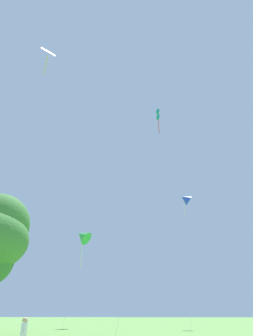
{
  "coord_description": "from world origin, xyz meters",
  "views": [
    {
      "loc": [
        -0.72,
        -2.75,
        1.46
      ],
      "look_at": [
        -5.14,
        29.59,
        14.83
      ],
      "focal_mm": 38.23,
      "sensor_mm": 36.0,
      "label": 1
    }
  ],
  "objects_px": {
    "kite_blue_delta": "(185,199)",
    "kite_pink_low": "(45,61)",
    "kite_teal_box": "(157,117)",
    "kite_green_small": "(83,236)",
    "person_child_small": "(23,334)"
  },
  "relations": [
    {
      "from": "person_child_small",
      "to": "kite_green_small",
      "type": "bearing_deg",
      "value": 101.53
    },
    {
      "from": "kite_blue_delta",
      "to": "person_child_small",
      "type": "height_order",
      "value": "kite_blue_delta"
    },
    {
      "from": "kite_pink_low",
      "to": "kite_teal_box",
      "type": "bearing_deg",
      "value": 1.32
    },
    {
      "from": "kite_teal_box",
      "to": "kite_green_small",
      "type": "distance_m",
      "value": 19.57
    },
    {
      "from": "kite_teal_box",
      "to": "person_child_small",
      "type": "xyz_separation_m",
      "value": [
        -4.19,
        -17.59,
        -18.38
      ]
    },
    {
      "from": "kite_blue_delta",
      "to": "kite_pink_low",
      "type": "bearing_deg",
      "value": -134.44
    },
    {
      "from": "kite_teal_box",
      "to": "kite_pink_low",
      "type": "height_order",
      "value": "kite_pink_low"
    },
    {
      "from": "kite_blue_delta",
      "to": "person_child_small",
      "type": "relative_size",
      "value": 11.95
    },
    {
      "from": "kite_blue_delta",
      "to": "kite_green_small",
      "type": "bearing_deg",
      "value": -177.57
    },
    {
      "from": "kite_pink_low",
      "to": "kite_blue_delta",
      "type": "distance_m",
      "value": 23.92
    },
    {
      "from": "kite_blue_delta",
      "to": "person_child_small",
      "type": "xyz_separation_m",
      "value": [
        -6.86,
        -32.21,
        -14.5
      ]
    },
    {
      "from": "kite_green_small",
      "to": "kite_blue_delta",
      "type": "bearing_deg",
      "value": 2.43
    },
    {
      "from": "kite_teal_box",
      "to": "kite_green_small",
      "type": "height_order",
      "value": "kite_teal_box"
    },
    {
      "from": "kite_green_small",
      "to": "person_child_small",
      "type": "distance_m",
      "value": 33.78
    },
    {
      "from": "kite_green_small",
      "to": "person_child_small",
      "type": "relative_size",
      "value": 8.73
    }
  ]
}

